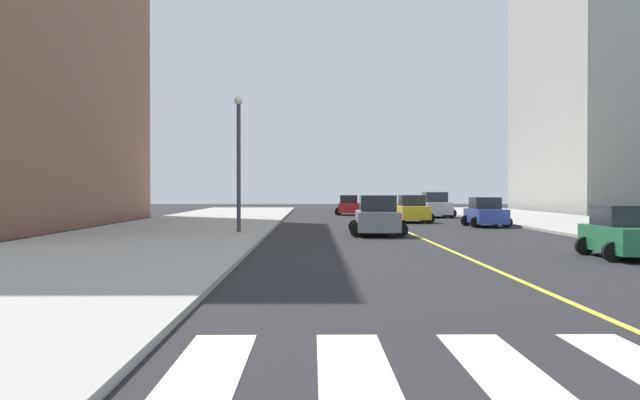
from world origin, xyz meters
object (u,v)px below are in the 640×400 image
at_px(car_green_nearest, 625,233).
at_px(car_blue_fourth, 486,213).
at_px(car_silver_second, 435,205).
at_px(street_lamp, 239,151).
at_px(car_red_fifth, 349,206).
at_px(car_gray_third, 377,217).
at_px(car_yellow_sixth, 412,210).

relative_size(car_green_nearest, car_blue_fourth, 0.97).
relative_size(car_silver_second, street_lamp, 0.69).
height_order(car_blue_fourth, street_lamp, street_lamp).
xyz_separation_m(car_green_nearest, car_red_fifth, (-6.83, 39.95, 0.04)).
height_order(car_green_nearest, car_gray_third, car_gray_third).
height_order(car_gray_third, street_lamp, street_lamp).
bearing_deg(car_silver_second, car_yellow_sixth, 70.61).
bearing_deg(car_green_nearest, car_blue_fourth, -89.25).
bearing_deg(car_blue_fourth, car_red_fifth, -70.89).
relative_size(car_silver_second, car_yellow_sixth, 1.09).
bearing_deg(car_blue_fourth, car_silver_second, -88.90).
relative_size(car_yellow_sixth, street_lamp, 0.63).
height_order(car_gray_third, car_blue_fourth, car_gray_third).
bearing_deg(car_gray_third, car_silver_second, 75.15).
distance_m(car_silver_second, car_red_fifth, 8.74).
relative_size(car_silver_second, car_gray_third, 1.04).
distance_m(car_silver_second, car_gray_third, 24.21).
xyz_separation_m(car_red_fifth, car_yellow_sixth, (3.62, -14.64, 0.04)).
relative_size(car_red_fifth, street_lamp, 0.61).
bearing_deg(car_gray_third, car_yellow_sixth, 76.92).
distance_m(car_green_nearest, car_red_fifth, 40.53).
relative_size(car_green_nearest, street_lamp, 0.58).
xyz_separation_m(car_green_nearest, car_silver_second, (0.01, 34.51, 0.17)).
height_order(car_silver_second, street_lamp, street_lamp).
bearing_deg(car_green_nearest, car_yellow_sixth, -80.81).
xyz_separation_m(car_green_nearest, car_blue_fourth, (0.41, 19.56, 0.04)).
bearing_deg(car_red_fifth, car_silver_second, -36.15).
distance_m(car_yellow_sixth, street_lamp, 17.31).
bearing_deg(street_lamp, car_silver_second, 58.66).
relative_size(car_green_nearest, car_red_fifth, 0.95).
bearing_deg(car_green_nearest, car_gray_third, -56.53).
xyz_separation_m(car_silver_second, car_red_fifth, (-6.84, 5.44, -0.13)).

